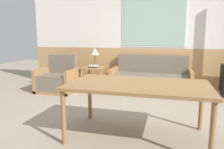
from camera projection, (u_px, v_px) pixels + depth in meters
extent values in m
plane|color=gray|center=(148.00, 126.00, 3.34)|extent=(16.00, 16.00, 0.00)
cube|color=tan|center=(159.00, 68.00, 5.75)|extent=(7.20, 0.06, 1.05)
cube|color=silver|center=(161.00, 16.00, 5.52)|extent=(7.20, 0.06, 1.65)
cube|color=white|center=(154.00, 21.00, 5.55)|extent=(1.65, 0.01, 1.33)
cube|color=#99BCA8|center=(154.00, 21.00, 5.54)|extent=(1.57, 0.02, 1.25)
cube|color=#9E7042|center=(150.00, 90.00, 5.41)|extent=(1.95, 0.82, 0.06)
cube|color=#6B6051|center=(150.00, 82.00, 5.36)|extent=(1.79, 0.74, 0.37)
cube|color=#6B6051|center=(152.00, 64.00, 5.65)|extent=(1.79, 0.10, 0.44)
cube|color=#9E7042|center=(114.00, 79.00, 5.61)|extent=(0.08, 0.82, 0.57)
cube|color=#9E7042|center=(190.00, 82.00, 5.13)|extent=(0.08, 0.82, 0.57)
cube|color=#9E7042|center=(57.00, 90.00, 5.43)|extent=(0.91, 0.74, 0.06)
cube|color=#6B6051|center=(57.00, 82.00, 5.37)|extent=(0.75, 0.66, 0.37)
cube|color=#6B6051|center=(63.00, 64.00, 5.62)|extent=(0.75, 0.10, 0.46)
cube|color=#9E7042|center=(42.00, 79.00, 5.49)|extent=(0.08, 0.74, 0.57)
cube|color=#9E7042|center=(72.00, 81.00, 5.28)|extent=(0.08, 0.74, 0.57)
cube|color=#9E7042|center=(95.00, 67.00, 5.65)|extent=(0.58, 0.58, 0.03)
cylinder|color=#9E7042|center=(82.00, 80.00, 5.52)|extent=(0.04, 0.04, 0.55)
cylinder|color=#9E7042|center=(101.00, 81.00, 5.38)|extent=(0.04, 0.04, 0.55)
cylinder|color=#9E7042|center=(89.00, 76.00, 6.01)|extent=(0.04, 0.04, 0.55)
cylinder|color=#9E7042|center=(107.00, 77.00, 5.88)|extent=(0.04, 0.04, 0.55)
cylinder|color=#4C3823|center=(95.00, 66.00, 5.75)|extent=(0.14, 0.14, 0.02)
cylinder|color=#4C3823|center=(95.00, 60.00, 5.72)|extent=(0.02, 0.02, 0.28)
cone|color=beige|center=(95.00, 51.00, 5.68)|extent=(0.22, 0.22, 0.17)
cube|color=black|center=(93.00, 67.00, 5.54)|extent=(0.24, 0.19, 0.03)
cube|color=white|center=(93.00, 66.00, 5.55)|extent=(0.21, 0.14, 0.03)
cube|color=olive|center=(138.00, 85.00, 2.86)|extent=(1.83, 1.03, 0.04)
cylinder|color=olive|center=(64.00, 118.00, 2.71)|extent=(0.06, 0.06, 0.70)
cylinder|color=olive|center=(212.00, 133.00, 2.27)|extent=(0.06, 0.06, 0.70)
cylinder|color=olive|center=(90.00, 98.00, 3.58)|extent=(0.06, 0.06, 0.70)
cylinder|color=olive|center=(201.00, 107.00, 3.14)|extent=(0.06, 0.06, 0.70)
cylinder|color=black|center=(224.00, 96.00, 4.85)|extent=(0.04, 0.04, 0.10)
cylinder|color=black|center=(221.00, 92.00, 5.17)|extent=(0.04, 0.04, 0.10)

